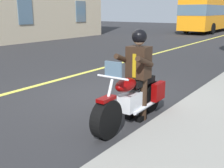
% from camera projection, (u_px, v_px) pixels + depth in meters
% --- Properties ---
extents(ground_plane, '(80.00, 80.00, 0.00)m').
position_uv_depth(ground_plane, '(97.00, 96.00, 6.87)').
color(ground_plane, '#28282B').
extents(lane_center_stripe, '(60.00, 0.16, 0.01)m').
position_uv_depth(lane_center_stripe, '(44.00, 84.00, 8.00)').
color(lane_center_stripe, '#E5DB4C').
rests_on(lane_center_stripe, ground_plane).
extents(motorcycle_main, '(2.21, 0.61, 1.26)m').
position_uv_depth(motorcycle_main, '(133.00, 99.00, 5.18)').
color(motorcycle_main, black).
rests_on(motorcycle_main, ground_plane).
extents(rider_main, '(0.62, 0.55, 1.74)m').
position_uv_depth(rider_main, '(138.00, 67.00, 5.18)').
color(rider_main, black).
rests_on(rider_main, ground_plane).
extents(bus_near, '(11.05, 2.70, 3.30)m').
position_uv_depth(bus_near, '(211.00, 13.00, 27.53)').
color(bus_near, orange).
rests_on(bus_near, ground_plane).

